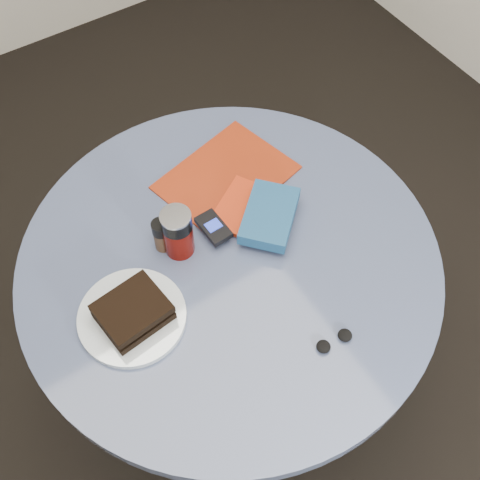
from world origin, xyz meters
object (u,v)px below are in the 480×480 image
magazine (226,177)px  red_book (242,208)px  pepper_grinder (162,235)px  headphones (334,341)px  table (230,291)px  plate (132,317)px  sandwich (133,312)px  soda_can (178,233)px  mp3_player (213,227)px  novel (269,216)px

magazine → red_book: red_book is taller
pepper_grinder → headphones: (0.19, -0.42, -0.04)m
pepper_grinder → red_book: bearing=-3.5°
red_book → table: bearing=-166.2°
plate → red_book: 0.38m
plate → headphones: (0.34, -0.29, 0.00)m
sandwich → soda_can: size_ratio=1.16×
red_book → headphones: size_ratio=1.85×
sandwich → soda_can: bearing=31.9°
soda_can → magazine: (0.21, 0.12, -0.06)m
sandwich → magazine: bearing=31.3°
mp3_player → soda_can: bearing=175.4°
sandwich → mp3_player: bearing=21.1°
soda_can → magazine: bearing=30.7°
soda_can → pepper_grinder: 0.04m
mp3_player → headphones: mp3_player is taller
plate → mp3_player: 0.29m
table → headphones: bearing=-76.5°
sandwich → magazine: sandwich is taller
sandwich → red_book: bearing=18.9°
novel → mp3_player: (-0.13, 0.05, -0.01)m
sandwich → mp3_player: size_ratio=1.65×
novel → headphones: size_ratio=1.99×
sandwich → novel: bearing=7.6°
plate → soda_can: (0.18, 0.10, 0.06)m
table → red_book: size_ratio=6.09×
magazine → soda_can: bearing=-163.1°
soda_can → magazine: 0.25m
plate → sandwich: bearing=-65.9°
plate → mp3_player: bearing=19.4°
red_book → headphones: red_book is taller
novel → soda_can: bearing=123.3°
pepper_grinder → magazine: size_ratio=0.29×
red_book → plate: bearing=166.7°
plate → soda_can: 0.21m
novel → headphones: (-0.06, -0.33, -0.03)m
pepper_grinder → magazine: pepper_grinder is taller
magazine → pepper_grinder: bearing=-171.7°
sandwich → plate: bearing=114.1°
mp3_player → plate: bearing=-160.6°
soda_can → novel: size_ratio=0.76×
plate → sandwich: (0.00, -0.01, 0.03)m
magazine → mp3_player: bearing=-145.9°
table → magazine: size_ratio=3.12×
pepper_grinder → novel: pepper_grinder is taller
sandwich → headphones: 0.44m
mp3_player → novel: bearing=-21.3°
table → magazine: (0.12, 0.21, 0.17)m
plate → pepper_grinder: (0.15, 0.13, 0.04)m
table → novel: (0.13, 0.03, 0.20)m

